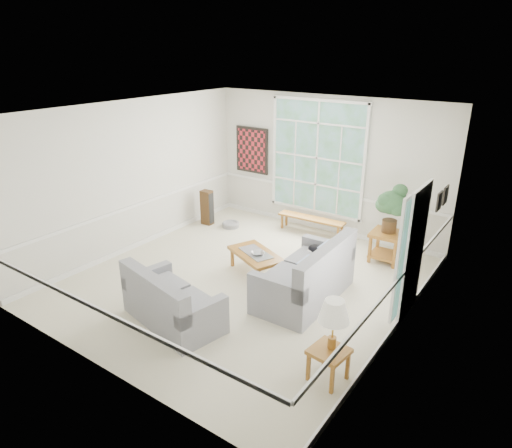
{
  "coord_description": "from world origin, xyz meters",
  "views": [
    {
      "loc": [
        4.34,
        -5.84,
        3.96
      ],
      "look_at": [
        0.1,
        0.2,
        1.05
      ],
      "focal_mm": 32.0,
      "sensor_mm": 36.0,
      "label": 1
    }
  ],
  "objects_px": {
    "loveseat_right": "(304,270)",
    "loveseat_front": "(173,296)",
    "coffee_table": "(256,263)",
    "side_table": "(328,365)",
    "end_table": "(386,247)"
  },
  "relations": [
    {
      "from": "loveseat_right",
      "to": "loveseat_front",
      "type": "distance_m",
      "value": 2.17
    },
    {
      "from": "loveseat_right",
      "to": "side_table",
      "type": "distance_m",
      "value": 2.04
    },
    {
      "from": "side_table",
      "to": "loveseat_right",
      "type": "bearing_deg",
      "value": 128.12
    },
    {
      "from": "loveseat_right",
      "to": "side_table",
      "type": "xyz_separation_m",
      "value": [
        1.25,
        -1.59,
        -0.29
      ]
    },
    {
      "from": "loveseat_right",
      "to": "end_table",
      "type": "relative_size",
      "value": 3.16
    },
    {
      "from": "loveseat_front",
      "to": "coffee_table",
      "type": "relative_size",
      "value": 1.47
    },
    {
      "from": "loveseat_right",
      "to": "side_table",
      "type": "height_order",
      "value": "loveseat_right"
    },
    {
      "from": "loveseat_right",
      "to": "loveseat_front",
      "type": "bearing_deg",
      "value": -126.8
    },
    {
      "from": "loveseat_right",
      "to": "coffee_table",
      "type": "bearing_deg",
      "value": 166.94
    },
    {
      "from": "coffee_table",
      "to": "side_table",
      "type": "xyz_separation_m",
      "value": [
        2.4,
        -1.84,
        0.02
      ]
    },
    {
      "from": "loveseat_front",
      "to": "end_table",
      "type": "xyz_separation_m",
      "value": [
        1.89,
        3.89,
        -0.14
      ]
    },
    {
      "from": "coffee_table",
      "to": "end_table",
      "type": "distance_m",
      "value": 2.59
    },
    {
      "from": "loveseat_front",
      "to": "end_table",
      "type": "relative_size",
      "value": 2.71
    },
    {
      "from": "end_table",
      "to": "side_table",
      "type": "relative_size",
      "value": 1.34
    },
    {
      "from": "loveseat_right",
      "to": "loveseat_front",
      "type": "height_order",
      "value": "loveseat_right"
    }
  ]
}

